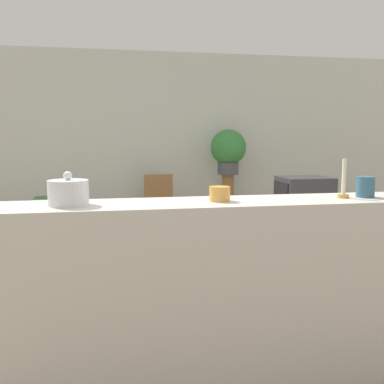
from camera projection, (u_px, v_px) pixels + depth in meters
name	position (u px, v px, depth m)	size (l,w,h in m)	color
ground_plane	(174.00, 338.00, 3.13)	(14.00, 14.00, 0.00)	gray
wall_back	(141.00, 145.00, 6.31)	(9.00, 0.06, 2.70)	silver
couch	(65.00, 256.00, 4.33)	(0.93, 1.89, 0.76)	#476B3D
tv_stand	(303.00, 240.00, 5.06)	(0.81, 0.58, 0.51)	olive
television	(304.00, 198.00, 5.00)	(0.58, 0.50, 0.50)	#333338
wooden_chair	(159.00, 207.00, 5.87)	(0.44, 0.44, 0.95)	olive
plant_stand	(228.00, 206.00, 6.21)	(0.17, 0.17, 0.94)	olive
potted_plant	(228.00, 149.00, 6.10)	(0.51, 0.51, 0.64)	#4C4C51
foreground_counter	(188.00, 295.00, 2.48)	(2.95, 0.44, 1.10)	beige
decorative_bowl	(68.00, 192.00, 2.29)	(0.21, 0.21, 0.18)	silver
candle_jar	(220.00, 194.00, 2.44)	(0.12, 0.12, 0.08)	gold
candlestick	(344.00, 185.00, 2.57)	(0.07, 0.07, 0.23)	#B7933D
coffee_tin	(365.00, 187.00, 2.60)	(0.11, 0.11, 0.13)	#335B75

